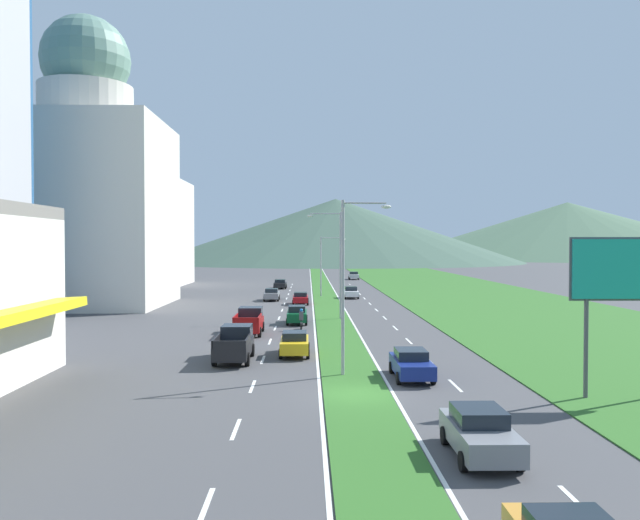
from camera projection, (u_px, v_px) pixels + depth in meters
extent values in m
plane|color=#424244|center=(357.00, 395.00, 29.86)|extent=(600.00, 600.00, 0.00)
cube|color=#2D6023|center=(324.00, 294.00, 89.83)|extent=(3.20, 240.00, 0.06)
cube|color=#2D6023|center=(469.00, 294.00, 90.22)|extent=(24.00, 240.00, 0.06)
cube|color=silver|center=(205.00, 508.00, 17.08)|extent=(0.16, 2.80, 0.01)
cube|color=silver|center=(236.00, 429.00, 24.39)|extent=(0.16, 2.80, 0.01)
cube|color=silver|center=(252.00, 386.00, 31.70)|extent=(0.16, 2.80, 0.01)
cube|color=silver|center=(263.00, 360.00, 39.01)|extent=(0.16, 2.80, 0.01)
cube|color=silver|center=(270.00, 342.00, 46.32)|extent=(0.16, 2.80, 0.01)
cube|color=silver|center=(275.00, 328.00, 53.64)|extent=(0.16, 2.80, 0.01)
cube|color=silver|center=(279.00, 318.00, 60.95)|extent=(0.16, 2.80, 0.01)
cube|color=silver|center=(282.00, 310.00, 68.26)|extent=(0.16, 2.80, 0.01)
cube|color=silver|center=(285.00, 304.00, 75.57)|extent=(0.16, 2.80, 0.01)
cube|color=silver|center=(287.00, 299.00, 82.88)|extent=(0.16, 2.80, 0.01)
cube|color=silver|center=(288.00, 294.00, 90.19)|extent=(0.16, 2.80, 0.01)
cube|color=silver|center=(290.00, 290.00, 97.50)|extent=(0.16, 2.80, 0.01)
cube|color=silver|center=(291.00, 287.00, 104.81)|extent=(0.16, 2.80, 0.01)
cube|color=silver|center=(292.00, 284.00, 112.13)|extent=(0.16, 2.80, 0.01)
cube|color=silver|center=(580.00, 505.00, 17.27)|extent=(0.16, 2.80, 0.01)
cube|color=silver|center=(499.00, 428.00, 24.59)|extent=(0.16, 2.80, 0.01)
cube|color=silver|center=(455.00, 386.00, 31.90)|extent=(0.16, 2.80, 0.01)
cube|color=silver|center=(428.00, 359.00, 39.21)|extent=(0.16, 2.80, 0.01)
cube|color=silver|center=(409.00, 341.00, 46.52)|extent=(0.16, 2.80, 0.01)
cube|color=silver|center=(395.00, 328.00, 53.83)|extent=(0.16, 2.80, 0.01)
cube|color=silver|center=(385.00, 318.00, 61.14)|extent=(0.16, 2.80, 0.01)
cube|color=silver|center=(377.00, 310.00, 68.45)|extent=(0.16, 2.80, 0.01)
cube|color=silver|center=(370.00, 304.00, 75.76)|extent=(0.16, 2.80, 0.01)
cube|color=silver|center=(364.00, 298.00, 83.08)|extent=(0.16, 2.80, 0.01)
cube|color=silver|center=(360.00, 294.00, 90.39)|extent=(0.16, 2.80, 0.01)
cube|color=silver|center=(356.00, 290.00, 97.70)|extent=(0.16, 2.80, 0.01)
cube|color=silver|center=(353.00, 287.00, 105.01)|extent=(0.16, 2.80, 0.01)
cube|color=silver|center=(350.00, 284.00, 112.32)|extent=(0.16, 2.80, 0.01)
cube|color=silver|center=(312.00, 294.00, 89.79)|extent=(0.16, 240.00, 0.01)
cube|color=silver|center=(337.00, 294.00, 89.86)|extent=(0.16, 240.00, 0.01)
cube|color=beige|center=(87.00, 214.00, 73.50)|extent=(17.88, 17.88, 21.31)
cylinder|color=beige|center=(86.00, 104.00, 73.18)|extent=(10.61, 10.61, 4.04)
sphere|color=slate|center=(86.00, 60.00, 73.06)|extent=(10.11, 10.11, 10.11)
cube|color=silver|center=(139.00, 233.00, 110.96)|extent=(16.34, 16.34, 18.14)
cone|color=#47664C|center=(63.00, 222.00, 292.69)|extent=(135.13, 135.13, 34.27)
cone|color=#3D5647|center=(336.00, 230.00, 254.84)|extent=(147.31, 147.31, 25.32)
cone|color=#47664C|center=(567.00, 230.00, 325.59)|extent=(183.12, 183.12, 28.64)
cylinder|color=#99999E|center=(343.00, 288.00, 34.22)|extent=(0.18, 0.18, 9.51)
cylinder|color=#99999E|center=(365.00, 203.00, 34.22)|extent=(2.36, 0.29, 0.10)
ellipsoid|color=silver|center=(386.00, 207.00, 34.34)|extent=(0.56, 0.28, 0.20)
cylinder|color=#99999E|center=(340.00, 266.00, 60.01)|extent=(0.18, 0.18, 10.16)
cylinder|color=#99999E|center=(325.00, 214.00, 59.80)|extent=(2.88, 0.22, 0.10)
ellipsoid|color=silver|center=(310.00, 216.00, 59.72)|extent=(0.56, 0.28, 0.20)
cylinder|color=#99999E|center=(321.00, 267.00, 85.79)|extent=(0.18, 0.18, 8.14)
cylinder|color=#99999E|center=(332.00, 238.00, 85.81)|extent=(3.07, 0.27, 0.10)
ellipsoid|color=silver|center=(343.00, 239.00, 85.92)|extent=(0.56, 0.28, 0.20)
cylinder|color=#4C4C51|center=(586.00, 349.00, 29.15)|extent=(0.20, 0.20, 4.63)
cube|color=teal|center=(623.00, 269.00, 28.99)|extent=(4.68, 0.16, 2.73)
cube|color=#4C4C51|center=(622.00, 269.00, 29.11)|extent=(4.88, 0.08, 2.93)
cube|color=slate|center=(272.00, 295.00, 80.09)|extent=(1.79, 4.39, 0.72)
cube|color=black|center=(272.00, 290.00, 79.90)|extent=(1.54, 1.93, 0.48)
cylinder|color=black|center=(266.00, 297.00, 81.44)|extent=(0.22, 0.64, 0.64)
cylinder|color=black|center=(279.00, 297.00, 81.48)|extent=(0.22, 0.64, 0.64)
cylinder|color=black|center=(264.00, 299.00, 78.72)|extent=(0.22, 0.64, 0.64)
cylinder|color=black|center=(278.00, 299.00, 78.76)|extent=(0.22, 0.64, 0.64)
cube|color=#0C5128|center=(297.00, 316.00, 56.85)|extent=(1.72, 4.51, 0.76)
cube|color=black|center=(297.00, 309.00, 56.65)|extent=(1.48, 1.99, 0.55)
cylinder|color=black|center=(288.00, 318.00, 58.24)|extent=(0.22, 0.64, 0.64)
cylinder|color=black|center=(306.00, 318.00, 58.28)|extent=(0.22, 0.64, 0.64)
cylinder|color=black|center=(287.00, 322.00, 55.45)|extent=(0.22, 0.64, 0.64)
cylinder|color=black|center=(306.00, 322.00, 55.48)|extent=(0.22, 0.64, 0.64)
cube|color=maroon|center=(301.00, 299.00, 75.04)|extent=(1.76, 4.32, 0.64)
cube|color=black|center=(301.00, 294.00, 74.85)|extent=(1.52, 1.90, 0.48)
cylinder|color=black|center=(294.00, 301.00, 76.37)|extent=(0.22, 0.64, 0.64)
cylinder|color=black|center=(308.00, 301.00, 76.40)|extent=(0.22, 0.64, 0.64)
cylinder|color=black|center=(293.00, 303.00, 73.69)|extent=(0.22, 0.64, 0.64)
cylinder|color=black|center=(308.00, 303.00, 73.72)|extent=(0.22, 0.64, 0.64)
cube|color=silver|center=(351.00, 293.00, 83.50)|extent=(1.79, 4.18, 0.68)
cube|color=black|center=(351.00, 289.00, 83.65)|extent=(1.54, 1.84, 0.53)
cylinder|color=black|center=(358.00, 297.00, 82.23)|extent=(0.22, 0.64, 0.64)
cylinder|color=black|center=(345.00, 297.00, 82.19)|extent=(0.22, 0.64, 0.64)
cylinder|color=black|center=(357.00, 295.00, 84.82)|extent=(0.22, 0.64, 0.64)
cylinder|color=black|center=(344.00, 295.00, 84.78)|extent=(0.22, 0.64, 0.64)
cube|color=yellow|center=(295.00, 345.00, 40.60)|extent=(1.76, 4.18, 0.73)
cube|color=black|center=(295.00, 336.00, 40.42)|extent=(1.52, 1.84, 0.50)
cylinder|color=black|center=(282.00, 347.00, 41.89)|extent=(0.22, 0.64, 0.64)
cylinder|color=black|center=(308.00, 347.00, 41.92)|extent=(0.22, 0.64, 0.64)
cylinder|color=black|center=(281.00, 354.00, 39.30)|extent=(0.22, 0.64, 0.64)
cylinder|color=black|center=(308.00, 354.00, 39.33)|extent=(0.22, 0.64, 0.64)
cube|color=navy|center=(411.00, 366.00, 33.56)|extent=(1.83, 4.53, 0.72)
cube|color=black|center=(411.00, 354.00, 33.73)|extent=(1.57, 1.99, 0.49)
cylinder|color=black|center=(433.00, 378.00, 32.18)|extent=(0.22, 0.64, 0.64)
cylinder|color=black|center=(399.00, 378.00, 32.15)|extent=(0.22, 0.64, 0.64)
cylinder|color=black|center=(423.00, 367.00, 34.99)|extent=(0.22, 0.64, 0.64)
cylinder|color=black|center=(391.00, 367.00, 34.96)|extent=(0.22, 0.64, 0.64)
cube|color=black|center=(280.00, 284.00, 101.90)|extent=(1.89, 4.80, 0.65)
cube|color=black|center=(280.00, 281.00, 101.69)|extent=(1.63, 2.11, 0.49)
cylinder|color=black|center=(275.00, 286.00, 103.37)|extent=(0.22, 0.64, 0.64)
cylinder|color=black|center=(286.00, 286.00, 103.41)|extent=(0.22, 0.64, 0.64)
cylinder|color=black|center=(274.00, 287.00, 100.40)|extent=(0.22, 0.64, 0.64)
cylinder|color=black|center=(286.00, 287.00, 100.43)|extent=(0.22, 0.64, 0.64)
cube|color=slate|center=(480.00, 436.00, 21.19)|extent=(1.85, 4.34, 0.78)
cube|color=black|center=(479.00, 415.00, 21.35)|extent=(1.59, 1.91, 0.52)
cylinder|color=black|center=(520.00, 461.00, 19.87)|extent=(0.22, 0.64, 0.64)
cylinder|color=black|center=(463.00, 461.00, 19.84)|extent=(0.22, 0.64, 0.64)
cylinder|color=black|center=(494.00, 435.00, 22.57)|extent=(0.22, 0.64, 0.64)
cylinder|color=black|center=(445.00, 436.00, 22.53)|extent=(0.22, 0.64, 0.64)
cube|color=#B2B2B7|center=(354.00, 276.00, 127.81)|extent=(1.86, 4.11, 0.76)
cube|color=black|center=(354.00, 273.00, 127.96)|extent=(1.60, 1.81, 0.49)
cylinder|color=black|center=(359.00, 278.00, 126.56)|extent=(0.22, 0.64, 0.64)
cylinder|color=black|center=(350.00, 278.00, 126.53)|extent=(0.22, 0.64, 0.64)
cylinder|color=black|center=(358.00, 278.00, 129.11)|extent=(0.22, 0.64, 0.64)
cylinder|color=black|center=(349.00, 278.00, 129.08)|extent=(0.22, 0.64, 0.64)
cube|color=maroon|center=(249.00, 324.00, 50.05)|extent=(2.00, 5.40, 0.80)
cube|color=black|center=(251.00, 312.00, 51.63)|extent=(1.84, 2.00, 0.80)
cube|color=maroon|center=(235.00, 318.00, 48.92)|extent=(0.10, 3.20, 0.44)
cube|color=maroon|center=(260.00, 318.00, 48.96)|extent=(0.10, 3.20, 0.44)
cube|color=maroon|center=(246.00, 320.00, 47.39)|extent=(1.84, 0.10, 0.44)
cylinder|color=black|center=(239.00, 327.00, 51.66)|extent=(0.26, 0.80, 0.80)
cylinder|color=black|center=(263.00, 327.00, 51.70)|extent=(0.26, 0.80, 0.80)
cylinder|color=black|center=(234.00, 332.00, 48.42)|extent=(0.26, 0.80, 0.80)
cylinder|color=black|center=(260.00, 332.00, 48.46)|extent=(0.26, 0.80, 0.80)
cube|color=black|center=(234.00, 348.00, 38.60)|extent=(2.00, 5.40, 0.80)
cube|color=black|center=(237.00, 331.00, 40.18)|extent=(1.84, 2.00, 0.80)
cube|color=black|center=(216.00, 341.00, 37.47)|extent=(0.10, 3.20, 0.44)
cube|color=black|center=(248.00, 341.00, 37.51)|extent=(0.10, 3.20, 0.44)
cube|color=black|center=(229.00, 345.00, 35.94)|extent=(1.84, 0.10, 0.44)
cylinder|color=black|center=(222.00, 350.00, 40.22)|extent=(0.26, 0.80, 0.80)
cylinder|color=black|center=(252.00, 350.00, 40.25)|extent=(0.26, 0.80, 0.80)
cylinder|color=black|center=(214.00, 359.00, 36.98)|extent=(0.26, 0.80, 0.80)
cylinder|color=black|center=(247.00, 359.00, 37.01)|extent=(0.26, 0.80, 0.80)
cylinder|color=black|center=(301.00, 325.00, 53.18)|extent=(0.10, 0.60, 0.60)
cylinder|color=black|center=(301.00, 328.00, 51.78)|extent=(0.12, 0.60, 0.60)
cube|color=black|center=(301.00, 324.00, 52.48)|extent=(0.20, 1.12, 0.25)
ellipsoid|color=black|center=(301.00, 320.00, 52.67)|extent=(0.24, 0.44, 0.24)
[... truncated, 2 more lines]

